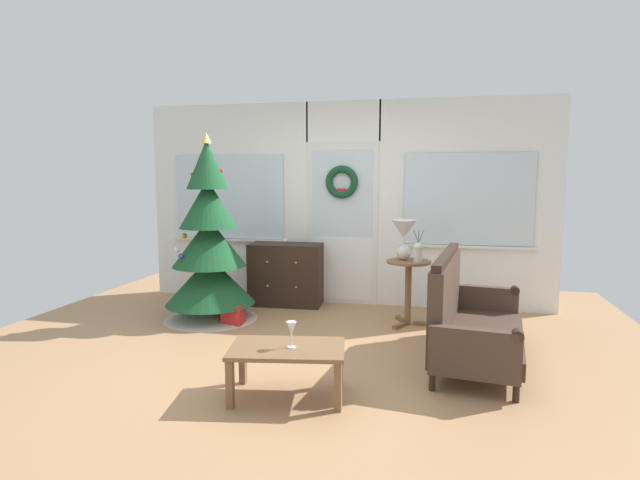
# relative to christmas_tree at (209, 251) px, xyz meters

# --- Properties ---
(ground_plane) EXTENTS (6.76, 6.76, 0.00)m
(ground_plane) POSITION_rel_christmas_tree_xyz_m (1.33, -0.97, -0.79)
(ground_plane) COLOR #AD7F56
(back_wall_with_door) EXTENTS (5.20, 0.19, 2.55)m
(back_wall_with_door) POSITION_rel_christmas_tree_xyz_m (1.33, 1.11, 0.49)
(back_wall_with_door) COLOR white
(back_wall_with_door) RESTS_ON ground
(christmas_tree) EXTENTS (1.06, 1.06, 2.10)m
(christmas_tree) POSITION_rel_christmas_tree_xyz_m (0.00, 0.00, 0.00)
(christmas_tree) COLOR #4C331E
(christmas_tree) RESTS_ON ground
(dresser_cabinet) EXTENTS (0.92, 0.48, 0.78)m
(dresser_cabinet) POSITION_rel_christmas_tree_xyz_m (0.65, 0.82, -0.40)
(dresser_cabinet) COLOR black
(dresser_cabinet) RESTS_ON ground
(settee_sofa) EXTENTS (0.89, 1.70, 0.96)m
(settee_sofa) POSITION_rel_christmas_tree_xyz_m (2.78, -0.75, -0.41)
(settee_sofa) COLOR black
(settee_sofa) RESTS_ON ground
(side_table) EXTENTS (0.50, 0.48, 0.71)m
(side_table) POSITION_rel_christmas_tree_xyz_m (2.21, 0.26, -0.28)
(side_table) COLOR brown
(side_table) RESTS_ON ground
(table_lamp) EXTENTS (0.28, 0.28, 0.44)m
(table_lamp) POSITION_rel_christmas_tree_xyz_m (2.15, 0.30, 0.21)
(table_lamp) COLOR silver
(table_lamp) RESTS_ON side_table
(flower_vase) EXTENTS (0.11, 0.10, 0.35)m
(flower_vase) POSITION_rel_christmas_tree_xyz_m (2.31, 0.20, 0.04)
(flower_vase) COLOR beige
(flower_vase) RESTS_ON side_table
(coffee_table) EXTENTS (0.92, 0.65, 0.38)m
(coffee_table) POSITION_rel_christmas_tree_xyz_m (1.45, -1.82, -0.46)
(coffee_table) COLOR brown
(coffee_table) RESTS_ON ground
(wine_glass) EXTENTS (0.08, 0.08, 0.20)m
(wine_glass) POSITION_rel_christmas_tree_xyz_m (1.48, -1.83, -0.27)
(wine_glass) COLOR silver
(wine_glass) RESTS_ON coffee_table
(gift_box) EXTENTS (0.22, 0.20, 0.22)m
(gift_box) POSITION_rel_christmas_tree_xyz_m (0.34, -0.15, -0.68)
(gift_box) COLOR red
(gift_box) RESTS_ON ground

